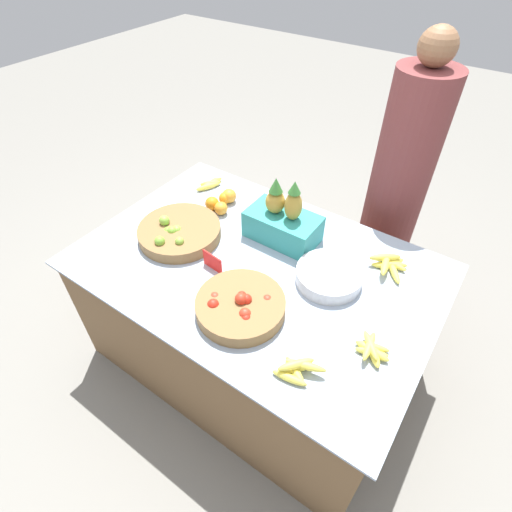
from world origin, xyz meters
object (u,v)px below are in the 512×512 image
Objects in this scene: lime_bowl at (179,232)px; tomato_basket at (240,306)px; vendor_person at (394,198)px; produce_crate at (283,222)px; metal_bowl at (329,276)px; price_sign at (213,262)px.

lime_bowl is 1.10× the size of tomato_basket.
lime_bowl is 0.26× the size of vendor_person.
tomato_basket is at bearing -101.76° from vendor_person.
produce_crate reaches higher than lime_bowl.
tomato_basket is 1.05× the size of produce_crate.
metal_bowl is at bearing -22.56° from produce_crate.
price_sign is 0.07× the size of vendor_person.
lime_bowl reaches higher than price_sign.
tomato_basket is 1.16m from vendor_person.
vendor_person reaches higher than lime_bowl.
price_sign is 0.32× the size of produce_crate.
tomato_basket is 3.25× the size of price_sign.
tomato_basket is 0.28m from price_sign.
price_sign is at bearing -16.22° from lime_bowl.
tomato_basket is 0.23× the size of vendor_person.
vendor_person is at bearing 78.24° from tomato_basket.
metal_bowl is 2.58× the size of price_sign.
lime_bowl is 1.39× the size of metal_bowl.
vendor_person is (0.34, 0.64, -0.09)m from produce_crate.
tomato_basket is at bearing -78.10° from produce_crate.
vendor_person reaches higher than tomato_basket.
metal_bowl is 0.83× the size of produce_crate.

